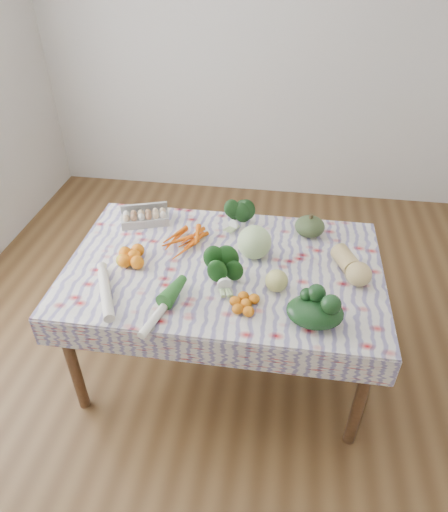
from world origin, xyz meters
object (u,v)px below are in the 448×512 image
Objects in this scene: cabbage at (254,242)px; grapefruit at (277,281)px; kabocha_squash at (310,226)px; butternut_squash at (352,264)px; dining_table at (224,277)px; egg_carton at (145,219)px.

grapefruit is (0.14, -0.26, -0.04)m from cabbage.
butternut_squash reaches higher than kabocha_squash.
dining_table is at bearing 150.85° from grapefruit.
egg_carton is at bearing 142.49° from butternut_squash.
butternut_squash is (0.66, 0.02, 0.15)m from dining_table.
kabocha_squash is at bearing 72.71° from grapefruit.
dining_table is at bearing -141.24° from kabocha_squash.
kabocha_squash reaches higher than dining_table.
kabocha_squash reaches higher than egg_carton.
butternut_squash is at bearing -8.92° from cabbage.
egg_carton is 2.48× the size of grapefruit.
kabocha_squash and grapefruit have the same top height.
kabocha_squash is 0.94× the size of cabbage.
grapefruit is at bearing -107.29° from kabocha_squash.
cabbage reaches higher than egg_carton.
egg_carton is 1.01× the size of butternut_squash.
dining_table is 8.74× the size of cabbage.
dining_table is 9.32× the size of kabocha_squash.
cabbage is at bearing 147.94° from butternut_squash.
egg_carton is 0.94m from grapefruit.
dining_table is 5.73× the size of egg_carton.
cabbage is 0.66× the size of butternut_squash.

